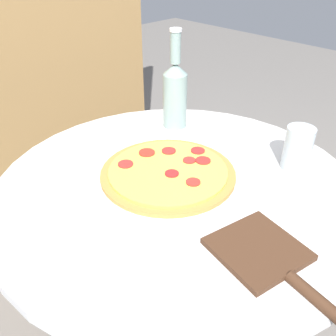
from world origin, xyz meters
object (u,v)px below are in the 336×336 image
beer_bottle (175,92)px  pizza_paddle (267,257)px  drinking_glass (298,148)px  pizza (168,172)px

beer_bottle → pizza_paddle: (-0.27, -0.50, -0.10)m
beer_bottle → drinking_glass: 0.38m
pizza_paddle → pizza: bearing=179.9°
pizza → beer_bottle: size_ratio=1.15×
beer_bottle → pizza_paddle: bearing=-118.0°
pizza_paddle → drinking_glass: 0.34m
pizza_paddle → drinking_glass: drinking_glass is taller
pizza → beer_bottle: beer_bottle is taller
pizza → pizza_paddle: 0.33m
drinking_glass → pizza: bearing=141.9°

